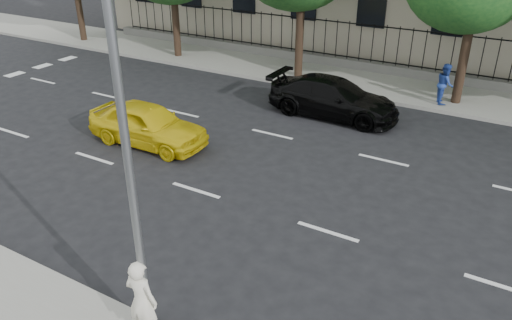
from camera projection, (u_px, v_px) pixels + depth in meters
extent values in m
plane|color=black|center=(135.00, 235.00, 12.13)|extent=(120.00, 120.00, 0.00)
cube|color=gray|center=(345.00, 79.00, 22.89)|extent=(60.00, 4.00, 0.15)
cube|color=slate|center=(358.00, 64.00, 24.07)|extent=(30.00, 0.50, 0.40)
cube|color=black|center=(359.00, 58.00, 23.93)|extent=(28.80, 0.05, 0.05)
cube|color=black|center=(362.00, 24.00, 23.21)|extent=(28.80, 0.05, 0.05)
cylinder|color=slate|center=(124.00, 134.00, 7.36)|extent=(0.14, 0.14, 8.00)
cylinder|color=#382619|center=(80.00, 12.00, 28.69)|extent=(0.36, 0.36, 3.15)
cylinder|color=#382619|center=(176.00, 27.00, 25.59)|extent=(0.36, 0.36, 2.97)
cylinder|color=#382619|center=(299.00, 40.00, 22.38)|extent=(0.36, 0.36, 3.32)
cylinder|color=#382619|center=(462.00, 64.00, 19.30)|extent=(0.36, 0.36, 3.08)
imported|color=yellow|center=(148.00, 124.00, 16.51)|extent=(4.20, 1.76, 1.42)
imported|color=black|center=(333.00, 98.00, 18.78)|extent=(5.00, 2.07, 1.44)
imported|color=#EDE6CF|center=(142.00, 301.00, 8.71)|extent=(0.64, 0.43, 1.69)
imported|color=#25429A|center=(445.00, 84.00, 19.55)|extent=(0.84, 0.94, 1.59)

